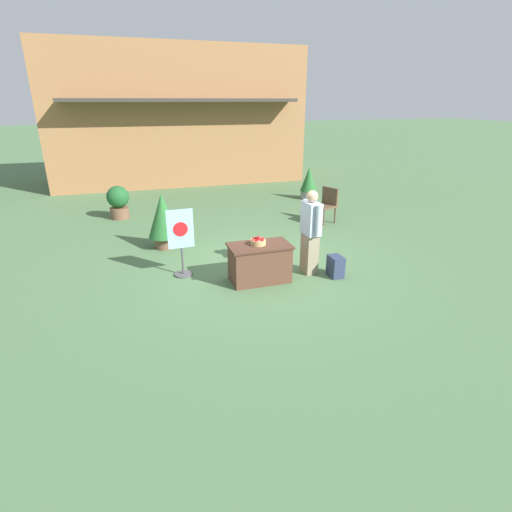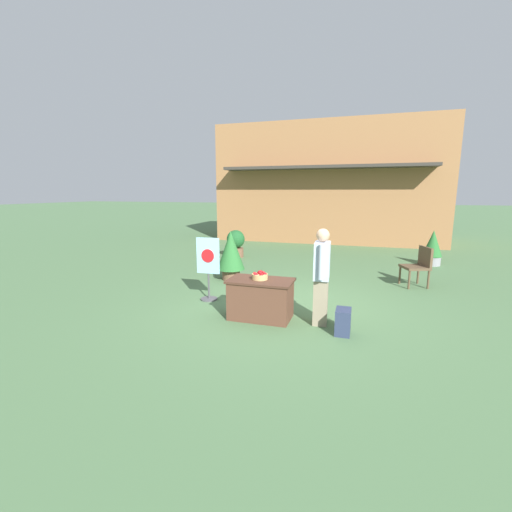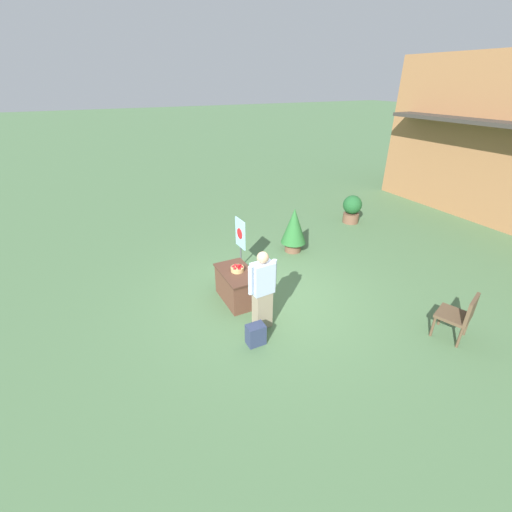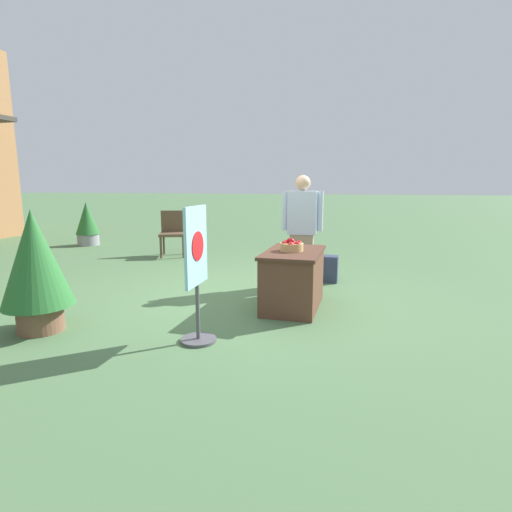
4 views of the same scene
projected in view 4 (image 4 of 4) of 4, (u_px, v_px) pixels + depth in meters
The scene contains 9 objects.
ground_plane at pixel (245, 297), 5.55m from camera, with size 120.00×120.00×0.00m, color #4C7047.
display_table at pixel (293, 279), 5.02m from camera, with size 1.17×0.68×0.73m.
apple_basket at pixel (292, 246), 4.93m from camera, with size 0.29×0.29×0.16m.
person_visitor at pixel (302, 231), 5.96m from camera, with size 0.29×0.61×1.67m.
backpack at pixel (327, 269), 6.37m from camera, with size 0.24×0.34×0.42m.
poster_board at pixel (197, 272), 3.84m from camera, with size 0.51×0.36×1.34m.
patio_chair at pixel (173, 230), 8.71m from camera, with size 0.71×0.71×0.97m.
potted_plant_far_left at pixel (35, 265), 4.13m from camera, with size 0.72×0.72×1.29m.
potted_plant_far_right at pixel (87, 223), 10.17m from camera, with size 0.58×0.58×1.10m.
Camera 4 is at (-5.13, -1.58, 1.54)m, focal length 28.00 mm.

